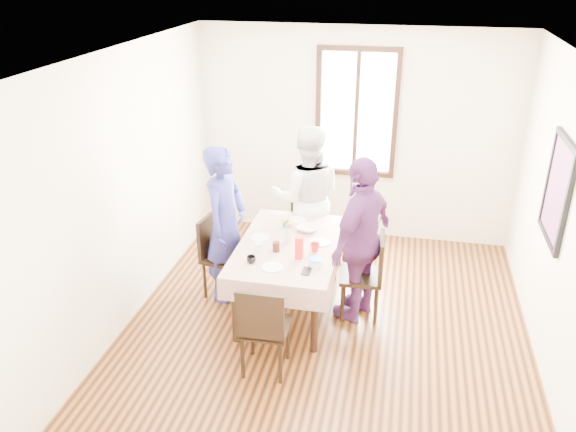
{
  "coord_description": "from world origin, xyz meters",
  "views": [
    {
      "loc": [
        0.63,
        -4.77,
        3.45
      ],
      "look_at": [
        -0.44,
        0.23,
        1.1
      ],
      "focal_mm": 35.7,
      "sensor_mm": 36.0,
      "label": 1
    }
  ],
  "objects_px": {
    "chair_left": "(225,257)",
    "dining_table": "(289,277)",
    "person_right": "(361,240)",
    "person_far": "(307,197)",
    "chair_far": "(307,229)",
    "chair_right": "(361,276)",
    "chair_near": "(265,326)",
    "person_left": "(225,224)"
  },
  "relations": [
    {
      "from": "dining_table",
      "to": "person_far",
      "type": "height_order",
      "value": "person_far"
    },
    {
      "from": "dining_table",
      "to": "chair_near",
      "type": "bearing_deg",
      "value": -90.0
    },
    {
      "from": "chair_far",
      "to": "chair_near",
      "type": "height_order",
      "value": "same"
    },
    {
      "from": "chair_right",
      "to": "chair_far",
      "type": "xyz_separation_m",
      "value": [
        -0.74,
        0.96,
        0.0
      ]
    },
    {
      "from": "chair_left",
      "to": "person_right",
      "type": "height_order",
      "value": "person_right"
    },
    {
      "from": "chair_left",
      "to": "chair_near",
      "type": "bearing_deg",
      "value": 42.0
    },
    {
      "from": "dining_table",
      "to": "chair_near",
      "type": "distance_m",
      "value": 1.01
    },
    {
      "from": "chair_left",
      "to": "person_right",
      "type": "distance_m",
      "value": 1.52
    },
    {
      "from": "chair_far",
      "to": "chair_right",
      "type": "bearing_deg",
      "value": 122.09
    },
    {
      "from": "chair_left",
      "to": "chair_right",
      "type": "height_order",
      "value": "same"
    },
    {
      "from": "chair_left",
      "to": "person_far",
      "type": "relative_size",
      "value": 0.52
    },
    {
      "from": "person_left",
      "to": "person_right",
      "type": "height_order",
      "value": "person_right"
    },
    {
      "from": "chair_right",
      "to": "chair_far",
      "type": "bearing_deg",
      "value": 34.65
    },
    {
      "from": "chair_near",
      "to": "person_left",
      "type": "distance_m",
      "value": 1.41
    },
    {
      "from": "chair_near",
      "to": "chair_left",
      "type": "bearing_deg",
      "value": 122.1
    },
    {
      "from": "chair_left",
      "to": "person_far",
      "type": "distance_m",
      "value": 1.2
    },
    {
      "from": "person_far",
      "to": "chair_left",
      "type": "bearing_deg",
      "value": 38.3
    },
    {
      "from": "chair_far",
      "to": "person_far",
      "type": "bearing_deg",
      "value": 84.42
    },
    {
      "from": "chair_far",
      "to": "person_far",
      "type": "height_order",
      "value": "person_far"
    },
    {
      "from": "person_right",
      "to": "person_far",
      "type": "bearing_deg",
      "value": -118.32
    },
    {
      "from": "person_left",
      "to": "dining_table",
      "type": "bearing_deg",
      "value": -90.12
    },
    {
      "from": "dining_table",
      "to": "person_far",
      "type": "distance_m",
      "value": 1.11
    },
    {
      "from": "chair_left",
      "to": "dining_table",
      "type": "bearing_deg",
      "value": 88.55
    },
    {
      "from": "chair_left",
      "to": "chair_far",
      "type": "bearing_deg",
      "value": 148.55
    },
    {
      "from": "chair_left",
      "to": "chair_right",
      "type": "relative_size",
      "value": 1.0
    },
    {
      "from": "person_left",
      "to": "person_right",
      "type": "xyz_separation_m",
      "value": [
        1.45,
        -0.09,
        0.01
      ]
    },
    {
      "from": "chair_far",
      "to": "person_far",
      "type": "xyz_separation_m",
      "value": [
        0.0,
        -0.02,
        0.42
      ]
    },
    {
      "from": "chair_left",
      "to": "chair_right",
      "type": "distance_m",
      "value": 1.49
    },
    {
      "from": "chair_far",
      "to": "person_left",
      "type": "distance_m",
      "value": 1.2
    },
    {
      "from": "dining_table",
      "to": "chair_right",
      "type": "relative_size",
      "value": 1.61
    },
    {
      "from": "chair_right",
      "to": "person_right",
      "type": "relative_size",
      "value": 0.53
    },
    {
      "from": "chair_right",
      "to": "person_right",
      "type": "distance_m",
      "value": 0.41
    },
    {
      "from": "chair_near",
      "to": "chair_far",
      "type": "bearing_deg",
      "value": 89.13
    },
    {
      "from": "chair_near",
      "to": "dining_table",
      "type": "bearing_deg",
      "value": 89.13
    },
    {
      "from": "person_right",
      "to": "chair_far",
      "type": "bearing_deg",
      "value": -118.85
    },
    {
      "from": "chair_near",
      "to": "person_far",
      "type": "distance_m",
      "value": 2.04
    },
    {
      "from": "person_far",
      "to": "chair_near",
      "type": "bearing_deg",
      "value": 79.39
    },
    {
      "from": "chair_right",
      "to": "person_far",
      "type": "height_order",
      "value": "person_far"
    },
    {
      "from": "dining_table",
      "to": "chair_left",
      "type": "bearing_deg",
      "value": 169.52
    },
    {
      "from": "person_left",
      "to": "person_far",
      "type": "bearing_deg",
      "value": -29.68
    },
    {
      "from": "chair_left",
      "to": "chair_near",
      "type": "xyz_separation_m",
      "value": [
        0.74,
        -1.14,
        0.0
      ]
    },
    {
      "from": "chair_left",
      "to": "person_left",
      "type": "distance_m",
      "value": 0.4
    }
  ]
}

